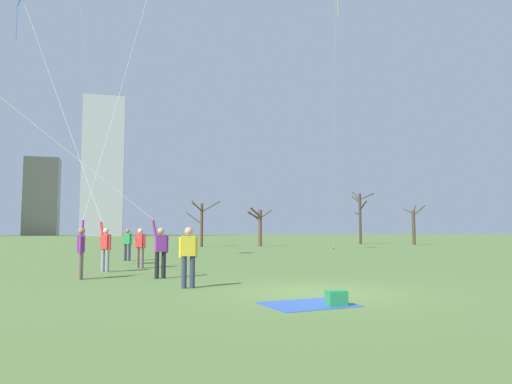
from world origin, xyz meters
name	(u,v)px	position (x,y,z in m)	size (l,w,h in m)	color
ground_plane	(317,292)	(0.00, 0.00, 0.00)	(400.00, 400.00, 0.00)	#5B7A3D
kite_flyer_foreground_left_orange	(108,204)	(-5.23, 4.73, 2.39)	(11.08, 2.33, 10.60)	black
kite_flyer_foreground_right_pink	(115,123)	(-5.24, 8.02, 5.76)	(3.60, 13.47, 20.40)	#726656
kite_flyer_midfield_left_blue	(85,186)	(-6.33, 8.51, 3.29)	(5.07, 6.88, 13.73)	gray
bystander_strolling_midfield	(188,254)	(-2.99, 1.66, 0.90)	(0.51, 0.22, 1.62)	#33384C
bystander_far_off_by_trees	(127,243)	(-4.74, 13.81, 0.90)	(0.46, 0.34, 1.62)	#33384C
bystander_watching_nearby	(140,246)	(-4.17, 8.86, 0.90)	(0.42, 0.37, 1.62)	#726656
distant_kite_drifting_right_yellow	(335,16)	(9.85, 20.25, 17.56)	(2.48, 6.26, 19.71)	yellow
picnic_spot	(324,301)	(-0.61, -1.92, 0.09)	(2.02, 1.69, 0.31)	#3359B2
bare_tree_right_of_center	(414,225)	(25.06, 34.06, 2.19)	(1.77, 1.81, 4.33)	#4C3828
bare_tree_rightmost	(360,215)	(20.77, 38.19, 3.33)	(1.85, 3.17, 6.18)	#423326
bare_tree_left_of_center	(259,224)	(7.55, 33.90, 2.15)	(2.61, 1.40, 3.86)	brown
bare_tree_far_right_edge	(201,221)	(1.71, 33.33, 2.43)	(3.15, 2.89, 4.57)	#4C3828
skyline_mid_tower_left	(103,166)	(-13.64, 131.18, 20.31)	(11.63, 7.06, 40.61)	#B2B2B7
skyline_squat_block	(42,196)	(-33.32, 149.90, 12.43)	(10.31, 5.76, 24.86)	gray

